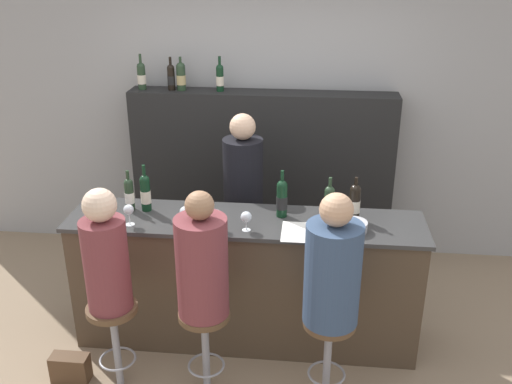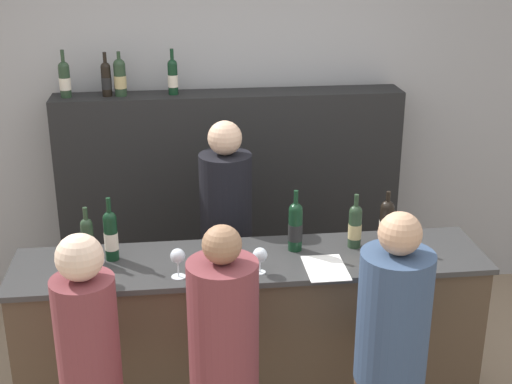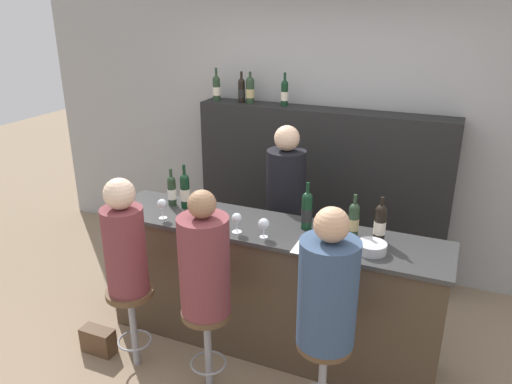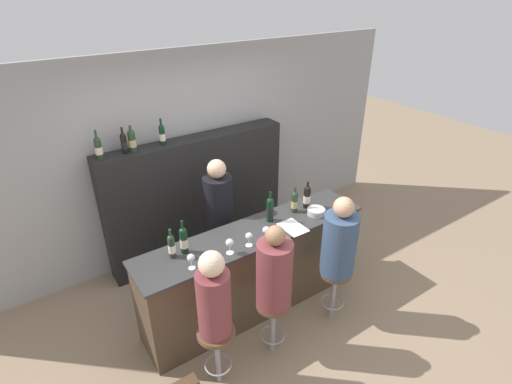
# 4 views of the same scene
# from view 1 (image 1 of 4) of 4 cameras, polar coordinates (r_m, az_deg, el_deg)

# --- Properties ---
(ground_plane) EXTENTS (16.00, 16.00, 0.00)m
(ground_plane) POSITION_cam_1_polar(r_m,az_deg,el_deg) (4.34, -1.42, -16.28)
(ground_plane) COLOR #8C755B
(wall_back) EXTENTS (6.40, 0.05, 2.60)m
(wall_back) POSITION_cam_1_polar(r_m,az_deg,el_deg) (5.33, 0.87, 7.30)
(wall_back) COLOR #9E9E9E
(wall_back) RESTS_ON ground_plane
(bar_counter) EXTENTS (2.53, 0.56, 1.00)m
(bar_counter) POSITION_cam_1_polar(r_m,az_deg,el_deg) (4.26, -1.04, -8.83)
(bar_counter) COLOR #473828
(bar_counter) RESTS_ON ground_plane
(back_bar_cabinet) EXTENTS (2.36, 0.28, 1.61)m
(back_bar_cabinet) POSITION_cam_1_polar(r_m,az_deg,el_deg) (5.27, 0.62, 1.43)
(back_bar_cabinet) COLOR black
(back_bar_cabinet) RESTS_ON ground_plane
(wine_bottle_counter_0) EXTENTS (0.07, 0.07, 0.30)m
(wine_bottle_counter_0) POSITION_cam_1_polar(r_m,az_deg,el_deg) (4.22, -12.56, -0.17)
(wine_bottle_counter_0) COLOR #233823
(wine_bottle_counter_0) RESTS_ON bar_counter
(wine_bottle_counter_1) EXTENTS (0.07, 0.07, 0.35)m
(wine_bottle_counter_1) POSITION_cam_1_polar(r_m,az_deg,el_deg) (4.18, -11.00, -0.03)
(wine_bottle_counter_1) COLOR black
(wine_bottle_counter_1) RESTS_ON bar_counter
(wine_bottle_counter_2) EXTENTS (0.08, 0.08, 0.35)m
(wine_bottle_counter_2) POSITION_cam_1_polar(r_m,az_deg,el_deg) (4.01, 2.61, -0.60)
(wine_bottle_counter_2) COLOR black
(wine_bottle_counter_2) RESTS_ON bar_counter
(wine_bottle_counter_3) EXTENTS (0.07, 0.07, 0.31)m
(wine_bottle_counter_3) POSITION_cam_1_polar(r_m,az_deg,el_deg) (4.01, 7.33, -0.99)
(wine_bottle_counter_3) COLOR #233823
(wine_bottle_counter_3) RESTS_ON bar_counter
(wine_bottle_counter_4) EXTENTS (0.08, 0.08, 0.32)m
(wine_bottle_counter_4) POSITION_cam_1_polar(r_m,az_deg,el_deg) (4.02, 9.84, -0.97)
(wine_bottle_counter_4) COLOR black
(wine_bottle_counter_4) RESTS_ON bar_counter
(wine_bottle_backbar_0) EXTENTS (0.07, 0.07, 0.31)m
(wine_bottle_backbar_0) POSITION_cam_1_polar(r_m,az_deg,el_deg) (5.21, -11.38, 11.34)
(wine_bottle_backbar_0) COLOR #233823
(wine_bottle_backbar_0) RESTS_ON back_bar_cabinet
(wine_bottle_backbar_1) EXTENTS (0.07, 0.07, 0.29)m
(wine_bottle_backbar_1) POSITION_cam_1_polar(r_m,az_deg,el_deg) (5.14, -8.49, 11.33)
(wine_bottle_backbar_1) COLOR black
(wine_bottle_backbar_1) RESTS_ON back_bar_cabinet
(wine_bottle_backbar_2) EXTENTS (0.08, 0.08, 0.29)m
(wine_bottle_backbar_2) POSITION_cam_1_polar(r_m,az_deg,el_deg) (5.12, -7.51, 11.42)
(wine_bottle_backbar_2) COLOR #233823
(wine_bottle_backbar_2) RESTS_ON back_bar_cabinet
(wine_bottle_backbar_3) EXTENTS (0.07, 0.07, 0.30)m
(wine_bottle_backbar_3) POSITION_cam_1_polar(r_m,az_deg,el_deg) (5.05, -3.63, 11.38)
(wine_bottle_backbar_3) COLOR black
(wine_bottle_backbar_3) RESTS_ON back_bar_cabinet
(wine_glass_0) EXTENTS (0.07, 0.07, 0.15)m
(wine_glass_0) POSITION_cam_1_polar(r_m,az_deg,el_deg) (3.99, -12.62, -1.80)
(wine_glass_0) COLOR silver
(wine_glass_0) RESTS_ON bar_counter
(wine_glass_1) EXTENTS (0.08, 0.08, 0.16)m
(wine_glass_1) POSITION_cam_1_polar(r_m,az_deg,el_deg) (3.88, -7.09, -2.05)
(wine_glass_1) COLOR silver
(wine_glass_1) RESTS_ON bar_counter
(wine_glass_2) EXTENTS (0.07, 0.07, 0.14)m
(wine_glass_2) POSITION_cam_1_polar(r_m,az_deg,el_deg) (3.85, -3.98, -2.35)
(wine_glass_2) COLOR silver
(wine_glass_2) RESTS_ON bar_counter
(wine_glass_3) EXTENTS (0.08, 0.08, 0.14)m
(wine_glass_3) POSITION_cam_1_polar(r_m,az_deg,el_deg) (3.82, -0.99, -2.56)
(wine_glass_3) COLOR silver
(wine_glass_3) RESTS_ON bar_counter
(metal_bowl) EXTENTS (0.19, 0.19, 0.07)m
(metal_bowl) POSITION_cam_1_polar(r_m,az_deg,el_deg) (3.90, 9.69, -3.38)
(metal_bowl) COLOR #B7B7BC
(metal_bowl) RESTS_ON bar_counter
(tasting_menu) EXTENTS (0.21, 0.30, 0.00)m
(tasting_menu) POSITION_cam_1_polar(r_m,az_deg,el_deg) (3.85, 4.14, -4.01)
(tasting_menu) COLOR white
(tasting_menu) RESTS_ON bar_counter
(bar_stool_left) EXTENTS (0.33, 0.33, 0.63)m
(bar_stool_left) POSITION_cam_1_polar(r_m,az_deg,el_deg) (3.95, -14.04, -12.77)
(bar_stool_left) COLOR gray
(bar_stool_left) RESTS_ON ground_plane
(guest_seated_left) EXTENTS (0.28, 0.28, 0.82)m
(guest_seated_left) POSITION_cam_1_polar(r_m,az_deg,el_deg) (3.68, -14.82, -6.21)
(guest_seated_left) COLOR brown
(guest_seated_left) RESTS_ON bar_stool_left
(bar_stool_middle) EXTENTS (0.33, 0.33, 0.63)m
(bar_stool_middle) POSITION_cam_1_polar(r_m,az_deg,el_deg) (3.80, -5.14, -13.65)
(bar_stool_middle) COLOR gray
(bar_stool_middle) RESTS_ON ground_plane
(guest_seated_middle) EXTENTS (0.32, 0.32, 0.83)m
(guest_seated_middle) POSITION_cam_1_polar(r_m,az_deg,el_deg) (3.52, -5.43, -7.07)
(guest_seated_middle) COLOR brown
(guest_seated_middle) RESTS_ON bar_stool_middle
(bar_stool_right) EXTENTS (0.33, 0.33, 0.63)m
(bar_stool_right) POSITION_cam_1_polar(r_m,az_deg,el_deg) (3.75, 7.27, -14.35)
(bar_stool_right) COLOR gray
(bar_stool_right) RESTS_ON ground_plane
(guest_seated_right) EXTENTS (0.34, 0.34, 0.86)m
(guest_seated_right) POSITION_cam_1_polar(r_m,az_deg,el_deg) (3.47, 7.69, -7.60)
(guest_seated_right) COLOR #334766
(guest_seated_right) RESTS_ON bar_stool_right
(bartender) EXTENTS (0.32, 0.32, 1.61)m
(bartender) POSITION_cam_1_polar(r_m,az_deg,el_deg) (4.66, -1.26, -2.42)
(bartender) COLOR black
(bartender) RESTS_ON ground_plane
(handbag) EXTENTS (0.26, 0.12, 0.20)m
(handbag) POSITION_cam_1_polar(r_m,az_deg,el_deg) (4.30, -18.06, -16.38)
(handbag) COLOR #513823
(handbag) RESTS_ON ground_plane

